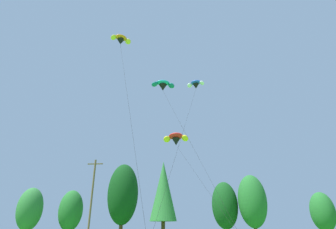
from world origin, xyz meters
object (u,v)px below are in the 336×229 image
parafoil_kite_high_orange (121,40)px  utility_pole (91,200)px  parafoil_kite_mid_red_yellow (176,139)px  parafoil_kite_far_blue_white (196,84)px  parafoil_kite_low_teal (163,85)px

parafoil_kite_high_orange → utility_pole: bearing=113.5°
parafoil_kite_high_orange → parafoil_kite_mid_red_yellow: (4.78, 16.41, -5.33)m
parafoil_kite_mid_red_yellow → parafoil_kite_far_blue_white: (3.16, -2.83, 7.50)m
parafoil_kite_mid_red_yellow → parafoil_kite_low_teal: 9.78m
utility_pole → parafoil_kite_high_orange: 22.21m
parafoil_kite_mid_red_yellow → parafoil_kite_far_blue_white: parafoil_kite_far_blue_white is taller
utility_pole → parafoil_kite_low_teal: 18.49m
parafoil_kite_far_blue_white → parafoil_kite_low_teal: size_ratio=1.18×
parafoil_kite_mid_red_yellow → parafoil_kite_low_teal: bearing=-97.7°
parafoil_kite_mid_red_yellow → parafoil_kite_far_blue_white: 8.62m
parafoil_kite_mid_red_yellow → parafoil_kite_low_teal: parafoil_kite_low_teal is taller
parafoil_kite_high_orange → parafoil_kite_low_teal: 8.54m
utility_pole → parafoil_kite_mid_red_yellow: 14.51m
parafoil_kite_high_orange → parafoil_kite_mid_red_yellow: size_ratio=0.95×
utility_pole → parafoil_kite_high_orange: bearing=-66.5°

